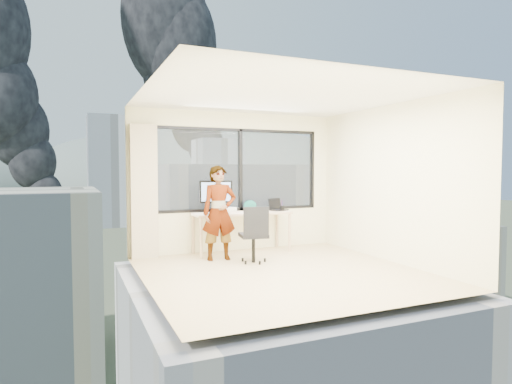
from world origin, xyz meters
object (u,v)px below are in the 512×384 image
monitor (216,196)px  handbag (250,205)px  person (219,213)px  game_console (226,209)px  laptop (279,205)px  chair (253,234)px  desk (242,232)px

monitor → handbag: (0.71, 0.11, -0.20)m
person → game_console: (0.35, 0.67, -0.01)m
monitor → laptop: bearing=7.4°
laptop → game_console: bearing=146.8°
chair → person: (-0.45, 0.43, 0.32)m
chair → monitor: (-0.34, 0.93, 0.57)m
monitor → desk: bearing=1.4°
chair → monitor: monitor is taller
person → handbag: (0.82, 0.62, 0.05)m
game_console → laptop: laptop is taller
desk → game_console: game_console is taller
desk → person: size_ratio=1.13×
desk → handbag: handbag is taller
monitor → laptop: monitor is taller
laptop → handbag: 0.56m
monitor → laptop: size_ratio=1.72×
desk → person: 0.84m
monitor → handbag: monitor is taller
desk → monitor: size_ratio=3.05×
person → monitor: person is taller
monitor → handbag: 0.75m
chair → person: size_ratio=0.60×
game_console → handbag: size_ratio=1.27×
person → laptop: size_ratio=4.64×
person → handbag: person is taller
laptop → handbag: (-0.53, 0.16, -0.01)m
person → monitor: bearing=82.5°
game_console → chair: bearing=-97.1°
laptop → handbag: bearing=142.0°
chair → monitor: size_ratio=1.62×
chair → laptop: bearing=53.9°
person → game_console: 0.75m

